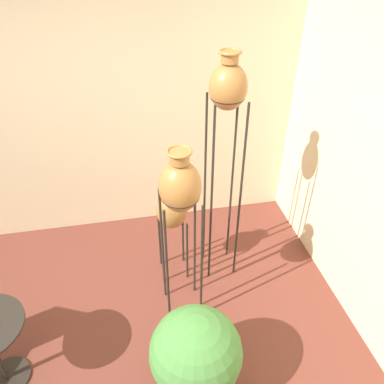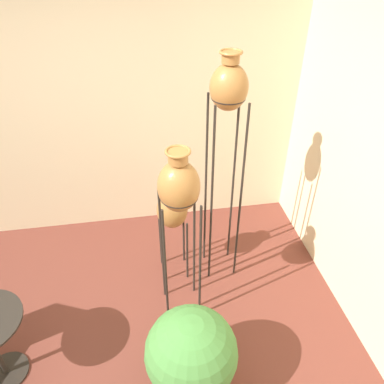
{
  "view_description": "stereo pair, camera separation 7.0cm",
  "coord_description": "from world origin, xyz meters",
  "px_view_note": "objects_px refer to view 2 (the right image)",
  "views": [
    {
      "loc": [
        0.28,
        -1.41,
        2.77
      ],
      "look_at": [
        0.75,
        0.99,
        1.02
      ],
      "focal_mm": 35.0,
      "sensor_mm": 36.0,
      "label": 1
    },
    {
      "loc": [
        0.35,
        -1.42,
        2.77
      ],
      "look_at": [
        0.75,
        0.99,
        1.02
      ],
      "focal_mm": 35.0,
      "sensor_mm": 36.0,
      "label": 2
    }
  ],
  "objects_px": {
    "vase_stand_medium": "(179,189)",
    "potted_plant": "(191,355)",
    "vase_stand_tall": "(228,97)",
    "vase_stand_short": "(172,211)"
  },
  "relations": [
    {
      "from": "vase_stand_tall",
      "to": "potted_plant",
      "type": "distance_m",
      "value": 1.82
    },
    {
      "from": "vase_stand_tall",
      "to": "vase_stand_short",
      "type": "distance_m",
      "value": 1.1
    },
    {
      "from": "vase_stand_short",
      "to": "potted_plant",
      "type": "height_order",
      "value": "vase_stand_short"
    },
    {
      "from": "vase_stand_medium",
      "to": "vase_stand_short",
      "type": "distance_m",
      "value": 0.67
    },
    {
      "from": "vase_stand_medium",
      "to": "vase_stand_tall",
      "type": "bearing_deg",
      "value": 43.59
    },
    {
      "from": "vase_stand_short",
      "to": "potted_plant",
      "type": "xyz_separation_m",
      "value": [
        -0.03,
        -1.18,
        -0.3
      ]
    },
    {
      "from": "vase_stand_medium",
      "to": "potted_plant",
      "type": "xyz_separation_m",
      "value": [
        -0.04,
        -0.75,
        -0.82
      ]
    },
    {
      "from": "vase_stand_medium",
      "to": "potted_plant",
      "type": "relative_size",
      "value": 2.02
    },
    {
      "from": "vase_stand_medium",
      "to": "potted_plant",
      "type": "distance_m",
      "value": 1.12
    },
    {
      "from": "vase_stand_medium",
      "to": "potted_plant",
      "type": "bearing_deg",
      "value": -92.88
    }
  ]
}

